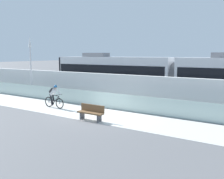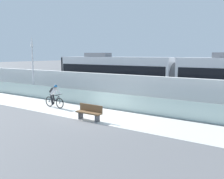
{
  "view_description": "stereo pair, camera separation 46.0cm",
  "coord_description": "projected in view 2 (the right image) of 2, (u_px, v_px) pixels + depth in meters",
  "views": [
    {
      "loc": [
        9.08,
        -12.15,
        3.7
      ],
      "look_at": [
        -0.26,
        2.35,
        1.25
      ],
      "focal_mm": 40.11,
      "sensor_mm": 36.0,
      "label": 1
    },
    {
      "loc": [
        9.46,
        -11.89,
        3.7
      ],
      "look_at": [
        -0.26,
        2.35,
        1.25
      ],
      "focal_mm": 40.11,
      "sensor_mm": 36.0,
      "label": 2
    }
  ],
  "objects": [
    {
      "name": "tram_rail_near",
      "position": [
        141.0,
        99.0,
        20.54
      ],
      "size": [
        32.0,
        0.08,
        0.01
      ],
      "primitive_type": "cube",
      "color": "#595654",
      "rests_on": "ground"
    },
    {
      "name": "bike_path_deck",
      "position": [
        94.0,
        114.0,
        15.52
      ],
      "size": [
        32.0,
        3.2,
        0.01
      ],
      "primitive_type": "cube",
      "color": "silver",
      "rests_on": "ground"
    },
    {
      "name": "lamp_post_antenna",
      "position": [
        33.0,
        59.0,
        21.52
      ],
      "size": [
        0.28,
        0.28,
        5.2
      ],
      "color": "gray",
      "rests_on": "ground"
    },
    {
      "name": "ground_plane",
      "position": [
        94.0,
        114.0,
        15.53
      ],
      "size": [
        200.0,
        200.0,
        0.0
      ],
      "primitive_type": "plane",
      "color": "slate"
    },
    {
      "name": "tram_rail_far",
      "position": [
        148.0,
        97.0,
        21.71
      ],
      "size": [
        32.0,
        0.08,
        0.01
      ],
      "primitive_type": "cube",
      "color": "#595654",
      "rests_on": "ground"
    },
    {
      "name": "concrete_barrier_wall",
      "position": [
        125.0,
        90.0,
        18.35
      ],
      "size": [
        32.0,
        0.36,
        2.21
      ],
      "primitive_type": "cube",
      "color": "white",
      "rests_on": "ground"
    },
    {
      "name": "tram",
      "position": [
        177.0,
        78.0,
        19.31
      ],
      "size": [
        22.56,
        2.54,
        3.81
      ],
      "color": "silver",
      "rests_on": "ground"
    },
    {
      "name": "glass_parapet",
      "position": [
        111.0,
        101.0,
        16.96
      ],
      "size": [
        32.0,
        0.05,
        1.09
      ],
      "primitive_type": "cube",
      "color": "#ADC6C1",
      "rests_on": "ground"
    },
    {
      "name": "cyclist_on_bike",
      "position": [
        54.0,
        96.0,
        17.39
      ],
      "size": [
        1.77,
        0.58,
        1.61
      ],
      "color": "black",
      "rests_on": "ground"
    },
    {
      "name": "bench",
      "position": [
        89.0,
        112.0,
        14.02
      ],
      "size": [
        1.6,
        0.45,
        0.89
      ],
      "color": "brown",
      "rests_on": "ground"
    }
  ]
}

